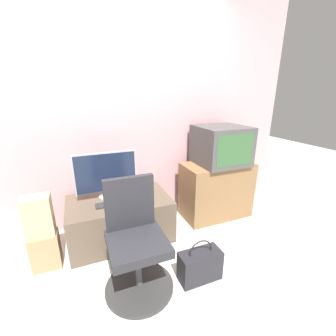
{
  "coord_description": "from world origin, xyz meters",
  "views": [
    {
      "loc": [
        -0.45,
        -1.2,
        1.5
      ],
      "look_at": [
        0.44,
        0.98,
        0.7
      ],
      "focal_mm": 24.0,
      "sensor_mm": 36.0,
      "label": 1
    }
  ],
  "objects_px": {
    "crt_tv": "(221,145)",
    "main_monitor": "(106,175)",
    "handbag": "(200,265)",
    "keyboard": "(111,204)",
    "mouse": "(133,199)",
    "office_chair": "(136,246)",
    "cardboard_box_lower": "(46,251)"
  },
  "relations": [
    {
      "from": "mouse",
      "to": "handbag",
      "type": "height_order",
      "value": "mouse"
    },
    {
      "from": "main_monitor",
      "to": "keyboard",
      "type": "relative_size",
      "value": 2.08
    },
    {
      "from": "crt_tv",
      "to": "office_chair",
      "type": "distance_m",
      "value": 1.53
    },
    {
      "from": "main_monitor",
      "to": "handbag",
      "type": "bearing_deg",
      "value": -57.13
    },
    {
      "from": "keyboard",
      "to": "cardboard_box_lower",
      "type": "distance_m",
      "value": 0.68
    },
    {
      "from": "main_monitor",
      "to": "mouse",
      "type": "height_order",
      "value": "main_monitor"
    },
    {
      "from": "keyboard",
      "to": "office_chair",
      "type": "bearing_deg",
      "value": -81.29
    },
    {
      "from": "crt_tv",
      "to": "handbag",
      "type": "height_order",
      "value": "crt_tv"
    },
    {
      "from": "keyboard",
      "to": "crt_tv",
      "type": "bearing_deg",
      "value": 5.23
    },
    {
      "from": "keyboard",
      "to": "crt_tv",
      "type": "relative_size",
      "value": 0.53
    },
    {
      "from": "crt_tv",
      "to": "cardboard_box_lower",
      "type": "xyz_separation_m",
      "value": [
        -1.94,
        -0.22,
        -0.74
      ]
    },
    {
      "from": "main_monitor",
      "to": "office_chair",
      "type": "bearing_deg",
      "value": -83.06
    },
    {
      "from": "mouse",
      "to": "office_chair",
      "type": "relative_size",
      "value": 0.08
    },
    {
      "from": "keyboard",
      "to": "cardboard_box_lower",
      "type": "height_order",
      "value": "keyboard"
    },
    {
      "from": "mouse",
      "to": "cardboard_box_lower",
      "type": "height_order",
      "value": "mouse"
    },
    {
      "from": "crt_tv",
      "to": "handbag",
      "type": "xyz_separation_m",
      "value": [
        -0.74,
        -0.86,
        -0.77
      ]
    },
    {
      "from": "office_chair",
      "to": "crt_tv",
      "type": "bearing_deg",
      "value": 30.15
    },
    {
      "from": "main_monitor",
      "to": "crt_tv",
      "type": "xyz_separation_m",
      "value": [
        1.33,
        -0.05,
        0.2
      ]
    },
    {
      "from": "crt_tv",
      "to": "keyboard",
      "type": "bearing_deg",
      "value": -174.77
    },
    {
      "from": "cardboard_box_lower",
      "to": "handbag",
      "type": "bearing_deg",
      "value": -28.2
    },
    {
      "from": "office_chair",
      "to": "mouse",
      "type": "bearing_deg",
      "value": 77.76
    },
    {
      "from": "mouse",
      "to": "office_chair",
      "type": "height_order",
      "value": "office_chair"
    },
    {
      "from": "crt_tv",
      "to": "main_monitor",
      "type": "bearing_deg",
      "value": 177.64
    },
    {
      "from": "cardboard_box_lower",
      "to": "keyboard",
      "type": "bearing_deg",
      "value": 8.95
    },
    {
      "from": "office_chair",
      "to": "handbag",
      "type": "relative_size",
      "value": 2.36
    },
    {
      "from": "crt_tv",
      "to": "handbag",
      "type": "distance_m",
      "value": 1.37
    },
    {
      "from": "keyboard",
      "to": "office_chair",
      "type": "relative_size",
      "value": 0.33
    },
    {
      "from": "cardboard_box_lower",
      "to": "handbag",
      "type": "height_order",
      "value": "handbag"
    },
    {
      "from": "mouse",
      "to": "office_chair",
      "type": "xyz_separation_m",
      "value": [
        -0.13,
        -0.61,
        -0.1
      ]
    },
    {
      "from": "cardboard_box_lower",
      "to": "crt_tv",
      "type": "bearing_deg",
      "value": 6.41
    },
    {
      "from": "main_monitor",
      "to": "handbag",
      "type": "height_order",
      "value": "main_monitor"
    },
    {
      "from": "crt_tv",
      "to": "mouse",
      "type": "bearing_deg",
      "value": -174.2
    }
  ]
}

